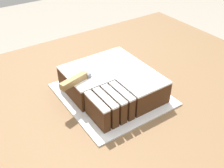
# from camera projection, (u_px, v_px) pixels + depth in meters

# --- Properties ---
(countertop) EXTENTS (1.40, 1.10, 0.91)m
(countertop) POSITION_uv_depth(u_px,v_px,m) (118.00, 167.00, 1.25)
(countertop) COLOR brown
(countertop) RESTS_ON ground_plane
(cake_board) EXTENTS (0.35, 0.37, 0.01)m
(cake_board) POSITION_uv_depth(u_px,v_px,m) (112.00, 94.00, 0.97)
(cake_board) COLOR white
(cake_board) RESTS_ON countertop
(cake) EXTENTS (0.28, 0.31, 0.09)m
(cake) POSITION_uv_depth(u_px,v_px,m) (112.00, 83.00, 0.95)
(cake) COLOR #472814
(cake) RESTS_ON cake_board
(knife) EXTENTS (0.27, 0.09, 0.02)m
(knife) POSITION_uv_depth(u_px,v_px,m) (81.00, 77.00, 0.89)
(knife) COLOR silver
(knife) RESTS_ON cake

